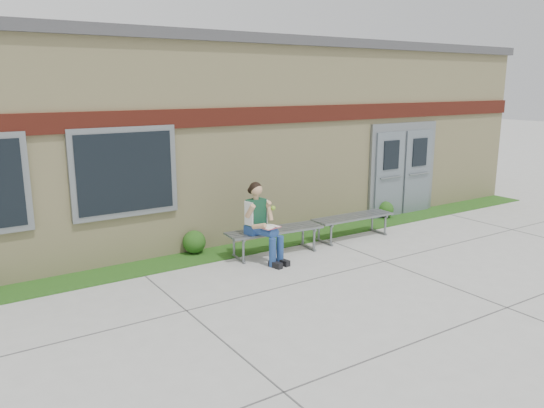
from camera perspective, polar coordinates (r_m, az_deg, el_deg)
ground at (r=9.13m, az=9.78°, el=-8.08°), size 80.00×80.00×0.00m
grass_strip at (r=11.05m, az=0.56°, el=-4.11°), size 16.00×0.80×0.02m
school_building at (r=13.56m, az=-7.50°, el=7.94°), size 16.20×6.22×4.20m
bench_left at (r=10.22m, az=0.29°, el=-3.34°), size 1.96×0.71×0.50m
bench_right at (r=11.41m, az=8.69°, el=-1.82°), size 1.88×0.56×0.48m
girl at (r=9.71m, az=-1.10°, el=-1.83°), size 0.57×0.92×1.48m
shrub_mid at (r=10.36m, az=-8.37°, el=-4.06°), size 0.45×0.45×0.45m
shrub_east at (r=13.28m, az=12.11°, el=-0.57°), size 0.40×0.40×0.40m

